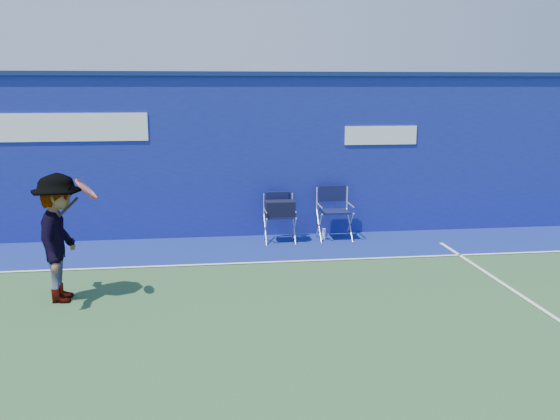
{
  "coord_description": "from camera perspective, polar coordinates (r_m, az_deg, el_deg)",
  "views": [
    {
      "loc": [
        0.25,
        -6.0,
        2.81
      ],
      "look_at": [
        1.35,
        2.6,
        1.0
      ],
      "focal_mm": 38.0,
      "sensor_mm": 36.0,
      "label": 1
    }
  ],
  "objects": [
    {
      "name": "directors_chair_right",
      "position": [
        11.12,
        5.25,
        -1.27
      ],
      "size": [
        0.58,
        0.52,
        0.98
      ],
      "color": "silver",
      "rests_on": "ground"
    },
    {
      "name": "court_lines",
      "position": [
        7.17,
        -8.91,
        -11.32
      ],
      "size": [
        24.0,
        12.0,
        0.01
      ],
      "color": "white",
      "rests_on": "out_of_bounds_strip"
    },
    {
      "name": "out_of_bounds_strip",
      "position": [
        10.48,
        -8.44,
        -3.86
      ],
      "size": [
        24.0,
        1.8,
        0.01
      ],
      "primitive_type": "cube",
      "color": "navy",
      "rests_on": "ground"
    },
    {
      "name": "water_bottle",
      "position": [
        11.1,
        4.23,
        -2.34
      ],
      "size": [
        0.07,
        0.07,
        0.21
      ],
      "primitive_type": "cylinder",
      "color": "white",
      "rests_on": "ground"
    },
    {
      "name": "stadium_wall",
      "position": [
        11.27,
        -8.6,
        5.25
      ],
      "size": [
        24.0,
        0.5,
        3.08
      ],
      "color": "navy",
      "rests_on": "ground"
    },
    {
      "name": "directors_chair_left",
      "position": [
        10.86,
        -0.03,
        -1.12
      ],
      "size": [
        0.53,
        0.49,
        0.9
      ],
      "color": "silver",
      "rests_on": "ground"
    },
    {
      "name": "ground",
      "position": [
        6.62,
        -9.04,
        -13.45
      ],
      "size": [
        80.0,
        80.0,
        0.0
      ],
      "primitive_type": "plane",
      "color": "#2D542D",
      "rests_on": "ground"
    },
    {
      "name": "tennis_player",
      "position": [
        8.32,
        -20.41,
        -2.53
      ],
      "size": [
        0.89,
        1.11,
        1.71
      ],
      "color": "#EA4738",
      "rests_on": "ground"
    }
  ]
}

